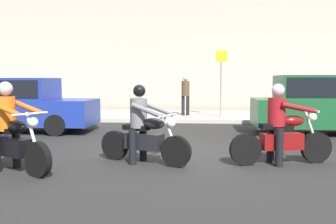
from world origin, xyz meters
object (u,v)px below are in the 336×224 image
(motorcycle_with_rider_orange_stripe, at_px, (10,135))
(motorcycle_with_rider_crimson, at_px, (281,131))
(parked_hatchback_forest_green, at_px, (315,104))
(parked_sedan_cobalt_blue, at_px, (18,104))
(street_sign_post, at_px, (221,77))
(motorcycle_with_rider_gray, at_px, (143,131))
(pedestrian_bystander, at_px, (185,93))

(motorcycle_with_rider_orange_stripe, xyz_separation_m, motorcycle_with_rider_crimson, (5.05, 0.96, -0.01))
(motorcycle_with_rider_orange_stripe, bearing_deg, parked_hatchback_forest_green, 36.49)
(parked_sedan_cobalt_blue, distance_m, street_sign_post, 7.72)
(parked_sedan_cobalt_blue, bearing_deg, motorcycle_with_rider_gray, -41.24)
(parked_hatchback_forest_green, bearing_deg, motorcycle_with_rider_crimson, -114.62)
(motorcycle_with_rider_orange_stripe, bearing_deg, motorcycle_with_rider_crimson, 10.75)
(street_sign_post, distance_m, pedestrian_bystander, 1.73)
(parked_hatchback_forest_green, distance_m, pedestrian_bystander, 5.85)
(motorcycle_with_rider_crimson, xyz_separation_m, parked_hatchback_forest_green, (1.93, 4.20, 0.28))
(motorcycle_with_rider_orange_stripe, distance_m, street_sign_post, 9.77)
(motorcycle_with_rider_crimson, bearing_deg, parked_hatchback_forest_green, 65.38)
(parked_hatchback_forest_green, distance_m, parked_sedan_cobalt_blue, 9.34)
(motorcycle_with_rider_gray, bearing_deg, street_sign_post, 75.77)
(motorcycle_with_rider_orange_stripe, distance_m, pedestrian_bystander, 9.75)
(street_sign_post, bearing_deg, parked_hatchback_forest_green, -53.09)
(motorcycle_with_rider_crimson, height_order, pedestrian_bystander, pedestrian_bystander)
(pedestrian_bystander, bearing_deg, parked_hatchback_forest_green, -45.24)
(motorcycle_with_rider_orange_stripe, bearing_deg, parked_sedan_cobalt_blue, 115.62)
(motorcycle_with_rider_gray, distance_m, parked_sedan_cobalt_blue, 6.24)
(motorcycle_with_rider_crimson, height_order, street_sign_post, street_sign_post)
(motorcycle_with_rider_crimson, height_order, parked_sedan_cobalt_blue, parked_sedan_cobalt_blue)
(motorcycle_with_rider_crimson, xyz_separation_m, pedestrian_bystander, (-2.19, 8.35, 0.46))
(motorcycle_with_rider_crimson, relative_size, parked_hatchback_forest_green, 0.56)
(parked_sedan_cobalt_blue, height_order, pedestrian_bystander, pedestrian_bystander)
(parked_sedan_cobalt_blue, xyz_separation_m, street_sign_post, (6.69, 3.76, 0.89))
(motorcycle_with_rider_crimson, distance_m, motorcycle_with_rider_gray, 2.72)
(parked_hatchback_forest_green, xyz_separation_m, street_sign_post, (-2.65, 3.53, 0.84))
(motorcycle_with_rider_orange_stripe, relative_size, street_sign_post, 0.73)
(motorcycle_with_rider_crimson, height_order, parked_hatchback_forest_green, parked_hatchback_forest_green)
(parked_hatchback_forest_green, bearing_deg, pedestrian_bystander, 134.76)
(motorcycle_with_rider_gray, relative_size, parked_hatchback_forest_green, 0.52)
(motorcycle_with_rider_gray, relative_size, pedestrian_bystander, 1.14)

